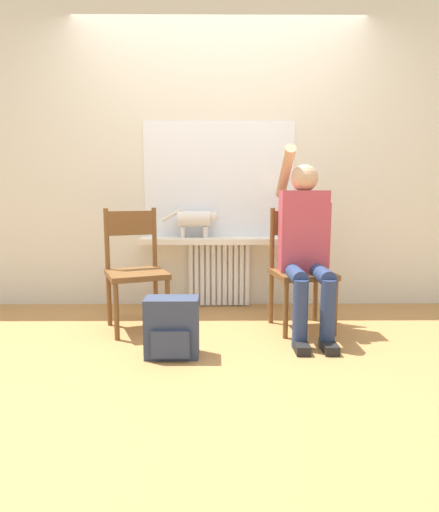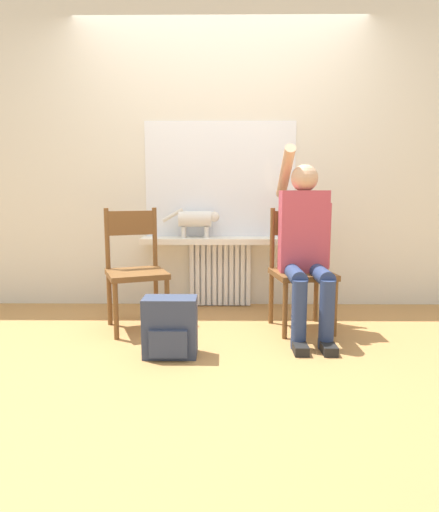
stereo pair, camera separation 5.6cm
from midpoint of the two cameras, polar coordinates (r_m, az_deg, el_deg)
name	(u,v)px [view 1 (the left image)]	position (r m, az deg, el deg)	size (l,w,h in m)	color
ground_plane	(220,351)	(2.83, -0.49, -12.58)	(12.00, 12.00, 0.00)	#B27F47
wall_with_window	(219,155)	(3.89, -0.49, 13.34)	(7.00, 0.06, 2.70)	silver
radiator	(219,274)	(3.86, -0.48, -2.43)	(0.55, 0.08, 0.58)	white
windowsill	(219,241)	(3.74, -0.48, 2.08)	(1.38, 0.25, 0.05)	white
window_glass	(219,180)	(3.84, -0.49, 10.13)	(1.32, 0.01, 1.01)	white
chair_left	(135,268)	(3.25, -11.64, -1.60)	(0.54, 0.54, 0.90)	brown
chair_right	(300,268)	(3.25, 10.26, -1.57)	(0.48, 0.48, 0.90)	brown
person	(305,241)	(3.11, 10.87, 1.99)	(0.36, 0.97, 1.36)	navy
cat	(196,220)	(3.75, -3.64, 4.86)	(0.50, 0.14, 0.26)	silver
backpack	(172,328)	(2.71, -6.96, -9.48)	(0.33, 0.22, 0.37)	#333D56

